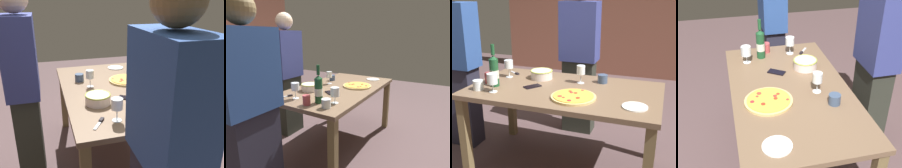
# 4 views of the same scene
# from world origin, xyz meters

# --- Properties ---
(ground_plane) EXTENTS (8.00, 8.00, 0.00)m
(ground_plane) POSITION_xyz_m (0.00, 0.00, 0.00)
(ground_plane) COLOR brown
(dining_table) EXTENTS (1.60, 0.90, 0.75)m
(dining_table) POSITION_xyz_m (0.00, 0.00, 0.66)
(dining_table) COLOR brown
(dining_table) RESTS_ON ground
(brick_wall_back) EXTENTS (4.56, 0.16, 2.43)m
(brick_wall_back) POSITION_xyz_m (0.00, 3.20, 1.22)
(brick_wall_back) COLOR #925846
(brick_wall_back) RESTS_ON ground
(pizza) EXTENTS (0.35, 0.35, 0.03)m
(pizza) POSITION_xyz_m (0.15, -0.19, 0.76)
(pizza) COLOR #DCB971
(pizza) RESTS_ON dining_table
(serving_bowl) EXTENTS (0.21, 0.21, 0.08)m
(serving_bowl) POSITION_xyz_m (-0.29, 0.20, 0.79)
(serving_bowl) COLOR silver
(serving_bowl) RESTS_ON dining_table
(wine_bottle) EXTENTS (0.08, 0.08, 0.36)m
(wine_bottle) POSITION_xyz_m (-0.58, -0.14, 0.89)
(wine_bottle) COLOR #1B4B29
(wine_bottle) RESTS_ON dining_table
(wine_glass_near_pizza) EXTENTS (0.08, 0.08, 0.17)m
(wine_glass_near_pizza) POSITION_xyz_m (-0.60, 0.14, 0.87)
(wine_glass_near_pizza) COLOR white
(wine_glass_near_pizza) RESTS_ON dining_table
(wine_glass_by_bottle) EXTENTS (0.07, 0.07, 0.16)m
(wine_glass_by_bottle) POSITION_xyz_m (0.09, 0.19, 0.86)
(wine_glass_by_bottle) COLOR white
(wine_glass_by_bottle) RESTS_ON dining_table
(wine_glass_far_left) EXTENTS (0.08, 0.08, 0.15)m
(wine_glass_far_left) POSITION_xyz_m (-0.52, -0.27, 0.86)
(wine_glass_far_left) COLOR white
(wine_glass_far_left) RESTS_ON dining_table
(cup_amber) EXTENTS (0.08, 0.08, 0.08)m
(cup_amber) POSITION_xyz_m (-0.66, -0.27, 0.79)
(cup_amber) COLOR white
(cup_amber) RESTS_ON dining_table
(cup_ceramic) EXTENTS (0.07, 0.07, 0.09)m
(cup_ceramic) POSITION_xyz_m (-0.69, -0.07, 0.80)
(cup_ceramic) COLOR #B8464A
(cup_ceramic) RESTS_ON dining_table
(cup_spare) EXTENTS (0.09, 0.09, 0.08)m
(cup_spare) POSITION_xyz_m (0.27, 0.26, 0.79)
(cup_spare) COLOR #3D4F6C
(cup_spare) RESTS_ON dining_table
(side_plate) EXTENTS (0.18, 0.18, 0.01)m
(side_plate) POSITION_xyz_m (0.61, -0.22, 0.76)
(side_plate) COLOR white
(side_plate) RESTS_ON dining_table
(cell_phone) EXTENTS (0.14, 0.16, 0.01)m
(cell_phone) POSITION_xyz_m (-0.27, -0.05, 0.76)
(cell_phone) COLOR black
(cell_phone) RESTS_ON dining_table
(pizza_knife) EXTENTS (0.14, 0.10, 0.02)m
(pizza_knife) POSITION_xyz_m (-0.60, 0.26, 0.76)
(pizza_knife) COLOR silver
(pizza_knife) RESTS_ON dining_table
(person_host) EXTENTS (0.39, 0.24, 1.66)m
(person_host) POSITION_xyz_m (-0.10, 0.76, 0.85)
(person_host) COLOR #2D3128
(person_host) RESTS_ON ground
(person_guest_left) EXTENTS (0.45, 0.24, 1.66)m
(person_guest_left) POSITION_xyz_m (-1.16, 0.08, 0.84)
(person_guest_left) COLOR #262635
(person_guest_left) RESTS_ON ground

